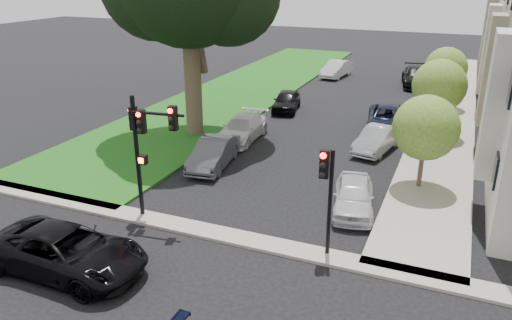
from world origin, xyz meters
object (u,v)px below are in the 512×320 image
at_px(car_parked_1, 377,139).
at_px(car_parked_5, 214,153).
at_px(car_cross_near, 66,251).
at_px(car_parked_2, 388,119).
at_px(small_tree_c, 446,68).
at_px(small_tree_a, 426,128).
at_px(traffic_signal_secondary, 327,183).
at_px(car_parked_9, 336,69).
at_px(traffic_signal_main, 145,136).
at_px(car_parked_4, 416,77).
at_px(car_parked_6, 242,129).
at_px(car_parked_7, 286,101).
at_px(car_parked_0, 354,196).
at_px(small_tree_b, 439,86).

distance_m(car_parked_1, car_parked_5, 8.97).
xyz_separation_m(car_cross_near, car_parked_2, (7.27, 19.54, -0.03)).
bearing_deg(car_parked_1, small_tree_c, 86.73).
distance_m(small_tree_a, car_parked_5, 10.11).
xyz_separation_m(small_tree_a, car_parked_2, (-2.69, 8.16, -2.14)).
relative_size(small_tree_a, traffic_signal_secondary, 1.10).
distance_m(small_tree_a, small_tree_c, 14.88).
relative_size(car_parked_1, car_parked_9, 0.92).
bearing_deg(traffic_signal_secondary, car_parked_1, 90.96).
xyz_separation_m(traffic_signal_main, car_parked_4, (7.15, 28.75, -2.65)).
xyz_separation_m(small_tree_c, car_parked_2, (-2.69, -6.72, -2.15)).
xyz_separation_m(car_parked_6, car_parked_7, (0.22, 7.06, -0.00)).
bearing_deg(car_parked_1, car_parked_9, 121.24).
height_order(car_cross_near, car_parked_0, car_cross_near).
xyz_separation_m(traffic_signal_secondary, car_parked_5, (-7.33, 5.92, -2.02)).
distance_m(car_parked_0, car_parked_5, 7.84).
bearing_deg(car_cross_near, car_parked_6, 1.00).
bearing_deg(car_parked_2, traffic_signal_secondary, -97.39).
height_order(car_parked_0, car_parked_4, car_parked_4).
height_order(traffic_signal_main, car_cross_near, traffic_signal_main).
distance_m(car_parked_1, car_parked_4, 17.44).
bearing_deg(traffic_signal_secondary, car_parked_7, 113.41).
bearing_deg(car_parked_6, small_tree_a, -19.26).
height_order(small_tree_b, car_parked_2, small_tree_b).
bearing_deg(small_tree_a, traffic_signal_main, -143.49).
distance_m(traffic_signal_main, traffic_signal_secondary, 7.17).
height_order(small_tree_b, car_parked_0, small_tree_b).
distance_m(small_tree_b, car_cross_near, 21.93).
height_order(small_tree_a, car_parked_1, small_tree_a).
bearing_deg(car_parked_6, car_parked_2, 31.66).
distance_m(small_tree_b, car_parked_2, 3.56).
bearing_deg(car_parked_7, car_parked_2, -25.40).
relative_size(small_tree_a, car_parked_4, 0.80).
bearing_deg(small_tree_b, car_parked_0, -101.26).
bearing_deg(car_parked_9, traffic_signal_main, -82.63).
relative_size(small_tree_a, small_tree_c, 1.00).
height_order(small_tree_b, car_parked_7, small_tree_b).
bearing_deg(car_parked_1, car_cross_near, -104.34).
xyz_separation_m(small_tree_a, car_parked_4, (-2.46, 21.64, -2.09)).
xyz_separation_m(car_parked_1, car_parked_4, (0.21, 17.43, 0.12)).
bearing_deg(small_tree_b, car_parked_2, 177.01).
relative_size(car_parked_5, car_parked_9, 0.98).
bearing_deg(small_tree_c, traffic_signal_secondary, -96.41).
height_order(car_parked_1, car_parked_2, car_parked_2).
distance_m(small_tree_c, traffic_signal_main, 24.01).
bearing_deg(car_parked_2, small_tree_b, -11.18).
bearing_deg(car_parked_9, car_parked_0, -66.95).
distance_m(car_parked_2, car_parked_6, 9.05).
xyz_separation_m(traffic_signal_secondary, car_parked_6, (-7.71, 10.25, -2.05)).
bearing_deg(small_tree_b, car_parked_7, 167.86).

